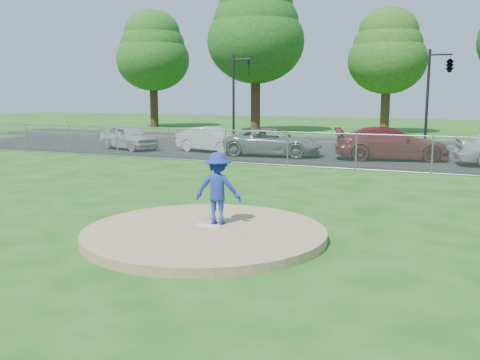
# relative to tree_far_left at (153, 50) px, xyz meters

# --- Properties ---
(ground) EXTENTS (120.00, 120.00, 0.00)m
(ground) POSITION_rel_tree_far_left_xyz_m (22.00, -23.00, -7.06)
(ground) COLOR #164A10
(ground) RESTS_ON ground
(pitchers_mound) EXTENTS (5.40, 5.40, 0.20)m
(pitchers_mound) POSITION_rel_tree_far_left_xyz_m (22.00, -33.00, -6.96)
(pitchers_mound) COLOR #967D52
(pitchers_mound) RESTS_ON ground
(pitching_rubber) EXTENTS (0.60, 0.15, 0.04)m
(pitching_rubber) POSITION_rel_tree_far_left_xyz_m (22.00, -32.80, -6.84)
(pitching_rubber) COLOR white
(pitching_rubber) RESTS_ON pitchers_mound
(chain_link_fence) EXTENTS (40.00, 0.06, 1.50)m
(chain_link_fence) POSITION_rel_tree_far_left_xyz_m (22.00, -21.00, -6.31)
(chain_link_fence) COLOR gray
(chain_link_fence) RESTS_ON ground
(parking_lot) EXTENTS (50.00, 8.00, 0.01)m
(parking_lot) POSITION_rel_tree_far_left_xyz_m (22.00, -16.50, -7.05)
(parking_lot) COLOR black
(parking_lot) RESTS_ON ground
(street) EXTENTS (60.00, 7.00, 0.01)m
(street) POSITION_rel_tree_far_left_xyz_m (22.00, -9.00, -7.06)
(street) COLOR black
(street) RESTS_ON ground
(tree_far_left) EXTENTS (6.72, 6.72, 10.74)m
(tree_far_left) POSITION_rel_tree_far_left_xyz_m (0.00, 0.00, 0.00)
(tree_far_left) COLOR #331F12
(tree_far_left) RESTS_ON ground
(tree_left) EXTENTS (7.84, 7.84, 12.53)m
(tree_left) POSITION_rel_tree_far_left_xyz_m (11.00, -2.00, 1.18)
(tree_left) COLOR #351F13
(tree_left) RESTS_ON ground
(tree_center) EXTENTS (6.16, 6.16, 9.84)m
(tree_center) POSITION_rel_tree_far_left_xyz_m (21.00, 1.00, -0.59)
(tree_center) COLOR #3B2815
(tree_center) RESTS_ON ground
(traffic_signal_left) EXTENTS (1.28, 0.20, 5.60)m
(traffic_signal_left) POSITION_rel_tree_far_left_xyz_m (13.24, -11.00, -3.70)
(traffic_signal_left) COLOR black
(traffic_signal_left) RESTS_ON ground
(traffic_signal_center) EXTENTS (1.42, 2.48, 5.60)m
(traffic_signal_center) POSITION_rel_tree_far_left_xyz_m (25.97, -11.00, -2.45)
(traffic_signal_center) COLOR black
(traffic_signal_center) RESTS_ON ground
(pitcher) EXTENTS (1.16, 0.80, 1.65)m
(pitcher) POSITION_rel_tree_far_left_xyz_m (22.06, -32.43, -6.03)
(pitcher) COLOR navy
(pitcher) RESTS_ON pitchers_mound
(traffic_cone) EXTENTS (0.33, 0.33, 0.63)m
(traffic_cone) POSITION_rel_tree_far_left_xyz_m (16.21, -18.10, -6.73)
(traffic_cone) COLOR #FF430D
(traffic_cone) RESTS_ON parking_lot
(parked_car_silver) EXTENTS (4.33, 2.90, 1.37)m
(parked_car_silver) POSITION_rel_tree_far_left_xyz_m (9.51, -17.87, -6.37)
(parked_car_silver) COLOR #B6B7BC
(parked_car_silver) RESTS_ON parking_lot
(parked_car_white) EXTENTS (4.28, 2.28, 1.34)m
(parked_car_white) POSITION_rel_tree_far_left_xyz_m (14.49, -17.28, -6.38)
(parked_car_white) COLOR silver
(parked_car_white) RESTS_ON parking_lot
(parked_car_gray) EXTENTS (5.15, 2.73, 1.38)m
(parked_car_gray) POSITION_rel_tree_far_left_xyz_m (18.13, -17.63, -6.36)
(parked_car_gray) COLOR slate
(parked_car_gray) RESTS_ON parking_lot
(parked_car_darkred) EXTENTS (5.74, 3.53, 1.55)m
(parked_car_darkred) POSITION_rel_tree_far_left_xyz_m (23.88, -16.95, -6.27)
(parked_car_darkred) COLOR maroon
(parked_car_darkred) RESTS_ON parking_lot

